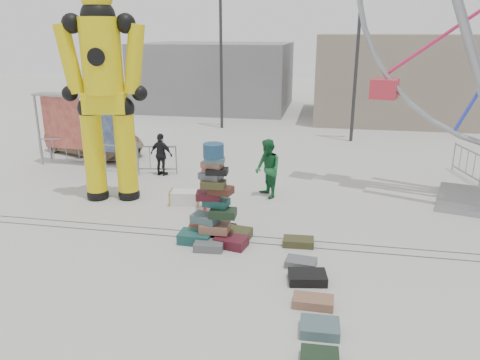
% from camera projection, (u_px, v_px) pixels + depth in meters
% --- Properties ---
extents(ground, '(90.00, 90.00, 0.00)m').
position_uv_depth(ground, '(243.00, 253.00, 11.48)').
color(ground, '#9E9E99').
rests_on(ground, ground).
extents(track_line_near, '(40.00, 0.04, 0.01)m').
position_uv_depth(track_line_near, '(248.00, 242.00, 12.04)').
color(track_line_near, '#47443F').
rests_on(track_line_near, ground).
extents(track_line_far, '(40.00, 0.04, 0.01)m').
position_uv_depth(track_line_far, '(250.00, 236.00, 12.42)').
color(track_line_far, '#47443F').
rests_on(track_line_far, ground).
extents(building_right, '(12.00, 8.00, 5.00)m').
position_uv_depth(building_right, '(418.00, 78.00, 28.17)').
color(building_right, gray).
rests_on(building_right, ground).
extents(building_left, '(10.00, 8.00, 4.40)m').
position_uv_depth(building_left, '(216.00, 76.00, 32.46)').
color(building_left, gray).
rests_on(building_left, ground).
extents(lamp_post_right, '(1.41, 0.25, 8.00)m').
position_uv_depth(lamp_post_right, '(360.00, 47.00, 21.72)').
color(lamp_post_right, '#2D2D30').
rests_on(lamp_post_right, ground).
extents(lamp_post_left, '(1.41, 0.25, 8.00)m').
position_uv_depth(lamp_post_left, '(223.00, 45.00, 24.84)').
color(lamp_post_left, '#2D2D30').
rests_on(lamp_post_left, ground).
extents(suitcase_tower, '(1.83, 1.62, 2.60)m').
position_uv_depth(suitcase_tower, '(215.00, 215.00, 11.93)').
color(suitcase_tower, '#1A4E4A').
rests_on(suitcase_tower, ground).
extents(crash_test_dummy, '(2.72, 1.19, 6.81)m').
position_uv_depth(crash_test_dummy, '(104.00, 87.00, 14.13)').
color(crash_test_dummy, black).
rests_on(crash_test_dummy, ground).
extents(banner_scaffold, '(4.00, 1.04, 2.86)m').
position_uv_depth(banner_scaffold, '(82.00, 113.00, 18.20)').
color(banner_scaffold, gray).
rests_on(banner_scaffold, ground).
extents(steamer_trunk, '(0.96, 0.63, 0.42)m').
position_uv_depth(steamer_trunk, '(185.00, 198.00, 14.66)').
color(steamer_trunk, silver).
rests_on(steamer_trunk, ground).
extents(row_case_0, '(0.80, 0.50, 0.19)m').
position_uv_depth(row_case_0, '(298.00, 242.00, 11.87)').
color(row_case_0, '#3F3E1F').
rests_on(row_case_0, ground).
extents(row_case_1, '(0.75, 0.54, 0.17)m').
position_uv_depth(row_case_1, '(301.00, 263.00, 10.82)').
color(row_case_1, '#5C6063').
rests_on(row_case_1, ground).
extents(row_case_2, '(0.90, 0.69, 0.21)m').
position_uv_depth(row_case_2, '(307.00, 277.00, 10.13)').
color(row_case_2, black).
rests_on(row_case_2, ground).
extents(row_case_3, '(0.81, 0.44, 0.19)m').
position_uv_depth(row_case_3, '(313.00, 302.00, 9.25)').
color(row_case_3, '#906149').
rests_on(row_case_3, ground).
extents(row_case_4, '(0.73, 0.59, 0.20)m').
position_uv_depth(row_case_4, '(320.00, 328.00, 8.43)').
color(row_case_4, '#496469').
rests_on(row_case_4, ground).
extents(row_case_5, '(0.64, 0.54, 0.19)m').
position_uv_depth(row_case_5, '(320.00, 359.00, 7.63)').
color(row_case_5, '#1A2F1B').
rests_on(row_case_5, ground).
extents(barricade_dummy_a, '(1.94, 0.67, 1.10)m').
position_uv_depth(barricade_dummy_a, '(66.00, 151.00, 19.01)').
color(barricade_dummy_a, gray).
rests_on(barricade_dummy_a, ground).
extents(barricade_dummy_b, '(1.98, 0.50, 1.10)m').
position_uv_depth(barricade_dummy_b, '(116.00, 158.00, 17.86)').
color(barricade_dummy_b, gray).
rests_on(barricade_dummy_b, ground).
extents(barricade_dummy_c, '(1.99, 0.43, 1.10)m').
position_uv_depth(barricade_dummy_c, '(150.00, 159.00, 17.70)').
color(barricade_dummy_c, gray).
rests_on(barricade_dummy_c, ground).
extents(barricade_wheel_back, '(0.56, 1.97, 1.10)m').
position_uv_depth(barricade_wheel_back, '(467.00, 163.00, 17.18)').
color(barricade_wheel_back, gray).
rests_on(barricade_wheel_back, ground).
extents(pedestrian_red, '(0.83, 0.75, 1.91)m').
position_uv_depth(pedestrian_red, '(210.00, 181.00, 13.88)').
color(pedestrian_red, '#B1191F').
rests_on(pedestrian_red, ground).
extents(pedestrian_green, '(1.12, 1.18, 1.92)m').
position_uv_depth(pedestrian_green, '(268.00, 169.00, 15.05)').
color(pedestrian_green, '#175F2E').
rests_on(pedestrian_green, ground).
extents(pedestrian_black, '(1.01, 0.61, 1.60)m').
position_uv_depth(pedestrian_black, '(161.00, 155.00, 17.42)').
color(pedestrian_black, black).
rests_on(pedestrian_black, ground).
extents(parked_suv, '(5.26, 3.97, 1.33)m').
position_uv_depth(parked_suv, '(94.00, 139.00, 20.57)').
color(parked_suv, '#9D8365').
rests_on(parked_suv, ground).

